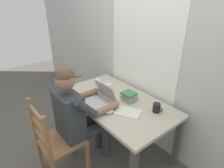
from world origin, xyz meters
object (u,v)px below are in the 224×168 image
object	(u,v)px
computer_mouse	(110,112)
laptop	(99,98)
wooden_chair	(56,142)
coffee_mug_white	(109,88)
coffee_mug_dark	(157,108)
book_stack_main	(129,97)
coffee_mug_spare	(97,83)
desk	(116,107)
seated_person	(79,114)

from	to	relation	value
computer_mouse	laptop	bearing A→B (deg)	170.18
wooden_chair	coffee_mug_white	xyz separation A→B (m)	(-0.15, 0.82, 0.30)
coffee_mug_dark	book_stack_main	bearing A→B (deg)	-169.49
wooden_chair	laptop	xyz separation A→B (m)	(-0.02, 0.57, 0.30)
computer_mouse	coffee_mug_spare	world-z (taller)	coffee_mug_spare
wooden_chair	computer_mouse	xyz separation A→B (m)	(0.23, 0.52, 0.27)
coffee_mug_white	computer_mouse	bearing A→B (deg)	-37.33
wooden_chair	coffee_mug_spare	size ratio (longest dim) A/B	7.65
computer_mouse	coffee_mug_dark	world-z (taller)	coffee_mug_dark
wooden_chair	book_stack_main	world-z (taller)	wooden_chair
wooden_chair	book_stack_main	size ratio (longest dim) A/B	5.41
desk	coffee_mug_white	distance (m)	0.28
coffee_mug_white	book_stack_main	xyz separation A→B (m)	(0.32, 0.04, 0.00)
seated_person	laptop	size ratio (longest dim) A/B	3.79
laptop	coffee_mug_white	xyz separation A→B (m)	(-0.13, 0.25, 0.00)
desk	coffee_mug_spare	xyz separation A→B (m)	(-0.45, 0.04, 0.14)
desk	coffee_mug_spare	distance (m)	0.47
desk	coffee_mug_white	size ratio (longest dim) A/B	12.23
wooden_chair	coffee_mug_spare	distance (m)	0.92
laptop	computer_mouse	bearing A→B (deg)	-9.82
desk	computer_mouse	world-z (taller)	computer_mouse
book_stack_main	computer_mouse	bearing A→B (deg)	-78.89
laptop	book_stack_main	bearing A→B (deg)	56.85
coffee_mug_dark	coffee_mug_spare	xyz separation A→B (m)	(-0.89, -0.13, -0.00)
desk	wooden_chair	xyz separation A→B (m)	(-0.07, -0.75, -0.16)
seated_person	laptop	bearing A→B (deg)	94.84
desk	laptop	distance (m)	0.25
computer_mouse	coffee_mug_dark	size ratio (longest dim) A/B	0.85
wooden_chair	book_stack_main	bearing A→B (deg)	79.09
wooden_chair	laptop	distance (m)	0.64
wooden_chair	computer_mouse	size ratio (longest dim) A/B	9.46
coffee_mug_dark	coffee_mug_spare	distance (m)	0.90
wooden_chair	coffee_mug_dark	distance (m)	1.10
laptop	coffee_mug_dark	size ratio (longest dim) A/B	2.82
desk	book_stack_main	size ratio (longest dim) A/B	8.00
laptop	book_stack_main	world-z (taller)	laptop
book_stack_main	seated_person	bearing A→B (deg)	-105.98
seated_person	coffee_mug_dark	world-z (taller)	seated_person
coffee_mug_white	coffee_mug_dark	distance (m)	0.67
coffee_mug_white	book_stack_main	bearing A→B (deg)	7.67
laptop	computer_mouse	xyz separation A→B (m)	(0.26, -0.04, -0.04)
wooden_chair	laptop	size ratio (longest dim) A/B	2.87
laptop	coffee_mug_dark	world-z (taller)	laptop
seated_person	coffee_mug_white	distance (m)	0.56
wooden_chair	coffee_mug_dark	world-z (taller)	wooden_chair
wooden_chair	seated_person	bearing A→B (deg)	90.00
desk	computer_mouse	distance (m)	0.29
coffee_mug_white	coffee_mug_dark	bearing A→B (deg)	9.16
wooden_chair	book_stack_main	distance (m)	0.93
computer_mouse	coffee_mug_white	xyz separation A→B (m)	(-0.38, 0.29, 0.04)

